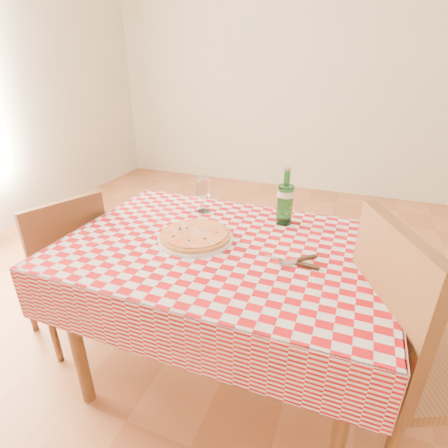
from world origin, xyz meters
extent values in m
plane|color=#A55A35|center=(0.00, 0.00, 0.00)|extent=(6.00, 6.00, 0.00)
cube|color=white|center=(0.00, 3.00, 1.40)|extent=(5.00, 0.02, 2.80)
cube|color=brown|center=(0.00, 0.00, 0.73)|extent=(1.20, 0.80, 0.04)
cylinder|color=brown|center=(-0.54, -0.34, 0.35)|extent=(0.06, 0.06, 0.71)
cylinder|color=brown|center=(0.54, -0.34, 0.35)|extent=(0.06, 0.06, 0.71)
cylinder|color=brown|center=(-0.54, 0.34, 0.35)|extent=(0.06, 0.06, 0.71)
cylinder|color=brown|center=(0.54, 0.34, 0.35)|extent=(0.06, 0.06, 0.71)
cube|color=#9B090F|center=(0.00, 0.00, 0.75)|extent=(1.30, 0.90, 0.01)
cube|color=brown|center=(0.80, -0.06, 0.48)|extent=(0.60, 0.60, 0.04)
cylinder|color=brown|center=(0.54, 0.03, 0.23)|extent=(0.04, 0.04, 0.46)
cylinder|color=brown|center=(0.89, 0.19, 0.23)|extent=(0.04, 0.04, 0.46)
cube|color=brown|center=(0.61, -0.15, 0.75)|extent=(0.23, 0.43, 0.49)
cube|color=brown|center=(-0.93, 0.01, 0.41)|extent=(0.50, 0.50, 0.04)
cylinder|color=brown|center=(-0.72, 0.10, 0.20)|extent=(0.03, 0.03, 0.40)
cylinder|color=brown|center=(-1.02, 0.22, 0.20)|extent=(0.03, 0.03, 0.40)
cylinder|color=brown|center=(-0.84, -0.21, 0.20)|extent=(0.03, 0.03, 0.40)
cylinder|color=brown|center=(-1.15, -0.09, 0.20)|extent=(0.03, 0.03, 0.40)
cube|color=brown|center=(-0.77, -0.06, 0.64)|extent=(0.18, 0.37, 0.42)
camera|label=1|loc=(0.46, -1.16, 1.44)|focal=28.00mm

